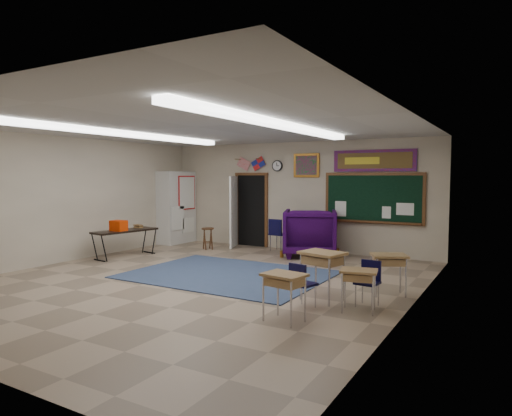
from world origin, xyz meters
The scene contains 24 objects.
floor centered at (0.00, 0.00, 0.00)m, with size 9.00×9.00×0.00m, color gray.
back_wall centered at (0.00, 4.50, 1.50)m, with size 8.00×0.04×3.00m, color beige.
left_wall centered at (-4.00, 0.00, 1.50)m, with size 0.04×9.00×3.00m, color beige.
right_wall centered at (4.00, 0.00, 1.50)m, with size 0.04×9.00×3.00m, color beige.
ceiling centered at (0.00, 0.00, 3.00)m, with size 8.00×9.00×0.04m, color beige.
area_rug centered at (0.20, 0.80, 0.01)m, with size 4.00×3.00×0.02m, color #334061.
fluorescent_strips centered at (0.00, 0.00, 2.94)m, with size 3.86×6.00×0.10m, color white, non-canonical shape.
doorway centered at (-1.50, 4.35, 1.06)m, with size 1.10×0.89×2.16m.
chalkboard centered at (2.20, 4.46, 1.46)m, with size 2.55×0.14×1.30m.
bulletin_board centered at (2.20, 4.47, 2.45)m, with size 2.10×0.05×0.55m.
framed_art_print centered at (0.35, 4.47, 2.35)m, with size 0.75×0.05×0.65m.
wall_clock centered at (-0.55, 4.47, 2.35)m, with size 0.32×0.05×0.32m.
wall_flags centered at (-1.40, 4.44, 2.48)m, with size 1.16×0.06×0.70m, color red, non-canonical shape.
storage_cabinet centered at (-3.71, 3.85, 1.10)m, with size 0.59×1.25×2.20m.
wingback_armchair centered at (0.80, 3.71, 0.61)m, with size 1.30×1.34×1.22m, color #210431.
student_chair_reading centered at (-0.28, 4.04, 0.45)m, with size 0.45×0.45×0.89m, color black, non-canonical shape.
student_chair_desk_a centered at (2.55, -0.60, 0.36)m, with size 0.36×0.36×0.72m, color black, non-canonical shape.
student_chair_desk_b centered at (3.39, -0.03, 0.36)m, with size 0.36×0.36×0.72m, color black, non-canonical shape.
student_desk_front_left centered at (2.64, -0.07, 0.46)m, with size 0.78×0.66×0.82m.
student_desk_front_right centered at (3.51, 0.84, 0.40)m, with size 0.73×0.66×0.71m.
student_desk_back_left centered at (2.59, -1.37, 0.39)m, with size 0.64×0.52×0.69m.
student_desk_back_right centered at (3.36, -0.38, 0.36)m, with size 0.61×0.50×0.65m.
folding_table centered at (-3.23, 1.25, 0.38)m, with size 0.81×1.74×0.95m.
wooden_stool centered at (-2.12, 3.28, 0.31)m, with size 0.34×0.34×0.61m.
Camera 1 is at (5.41, -7.04, 2.06)m, focal length 32.00 mm.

